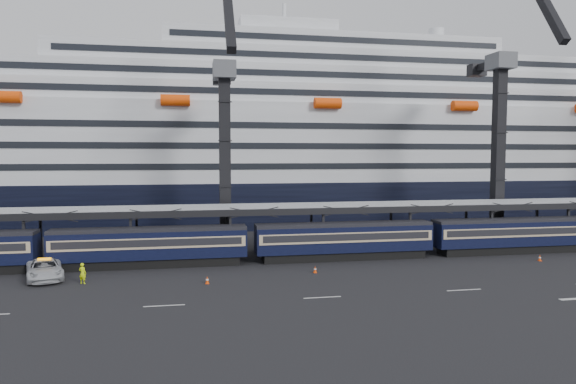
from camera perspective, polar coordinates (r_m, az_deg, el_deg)
The scene contains 11 objects.
ground at distance 49.61m, azimuth 18.68°, elevation -9.01°, with size 260.00×260.00×0.00m, color black.
train at distance 56.20m, azimuth 9.54°, elevation -5.05°, with size 133.05×3.00×4.05m.
canopy at distance 61.22m, azimuth 12.37°, elevation -1.47°, with size 130.00×6.25×5.53m.
cruise_ship at distance 90.98m, azimuth 3.88°, elevation 4.84°, with size 214.09×28.84×34.00m.
crane_dark_near at distance 60.80m, azimuth -7.01°, elevation 4.86°, with size 4.50×17.75×35.08m.
crane_dark_mid at distance 71.25m, azimuth 22.55°, elevation 5.60°, with size 4.50×18.24×39.64m.
pickup_truck at distance 51.14m, azimuth -25.42°, elevation -7.79°, with size 2.93×6.34×1.76m, color #B3B5BA.
worker at distance 48.09m, azimuth -21.87°, elevation -8.38°, with size 0.66×0.44×1.82m, color #DCFF0D.
traffic_cone_c at distance 45.39m, azimuth -8.97°, elevation -9.62°, with size 0.34×0.34×0.68m.
traffic_cone_d at distance 48.96m, azimuth 3.03°, elevation -8.58°, with size 0.34×0.34×0.67m.
traffic_cone_e at distance 60.39m, azimuth 26.19°, elevation -6.58°, with size 0.34×0.34×0.67m.
Camera 1 is at (-23.88, -42.07, 10.99)m, focal length 32.00 mm.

